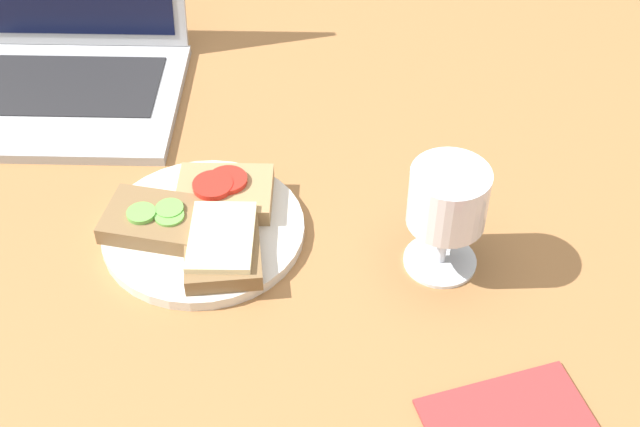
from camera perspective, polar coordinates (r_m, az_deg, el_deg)
name	(u,v)px	position (r cm, az deg, el deg)	size (l,w,h in cm)	color
wooden_table	(295,230)	(97.89, -1.62, -1.05)	(140.00, 140.00, 3.00)	#9E6B3D
plate	(204,230)	(95.64, -7.46, -1.06)	(21.54, 21.54, 1.23)	silver
sandwich_with_tomato	(224,192)	(97.11, -6.15, 1.36)	(10.29, 7.97, 2.63)	#A88456
sandwich_with_cucumber	(159,220)	(95.02, -10.27, -0.41)	(12.41, 9.34, 2.48)	brown
sandwich_with_cheese	(222,244)	(91.39, -6.27, -1.93)	(9.09, 12.34, 2.57)	brown
wine_glass	(448,202)	(87.33, 8.18, 0.71)	(7.86, 7.86, 12.21)	white
laptop	(59,46)	(119.19, -16.37, 10.22)	(31.02, 28.08, 22.36)	#ADAFB5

